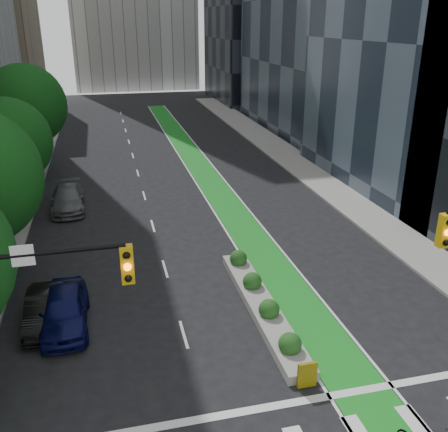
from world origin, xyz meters
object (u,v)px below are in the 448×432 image
median_planter (262,303)px  parked_car_left_near (65,309)px  parked_car_left_mid (44,310)px  parked_car_left_far (68,199)px

median_planter → parked_car_left_near: parked_car_left_near is taller
parked_car_left_mid → parked_car_left_far: (0.33, 14.14, 0.08)m
parked_car_left_near → parked_car_left_mid: size_ratio=1.15×
median_planter → parked_car_left_far: parked_car_left_far is taller
parked_car_left_mid → parked_car_left_far: bearing=89.1°
median_planter → parked_car_left_mid: size_ratio=2.50×
parked_car_left_near → parked_car_left_far: bearing=92.0°
parked_car_left_near → parked_car_left_mid: bearing=155.2°
parked_car_left_near → parked_car_left_far: 14.55m
parked_car_left_far → parked_car_left_mid: bearing=-93.1°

